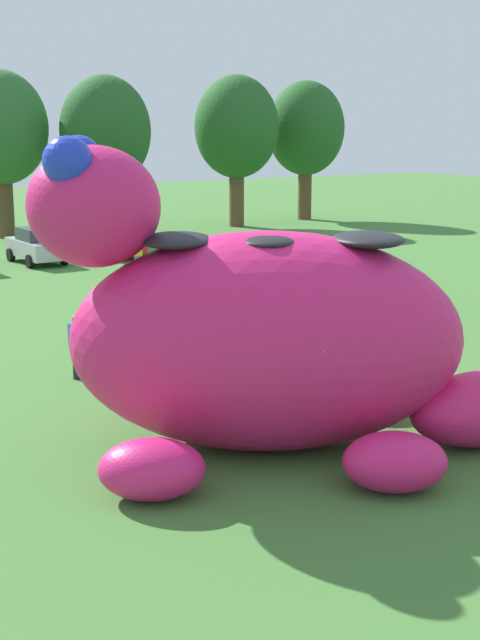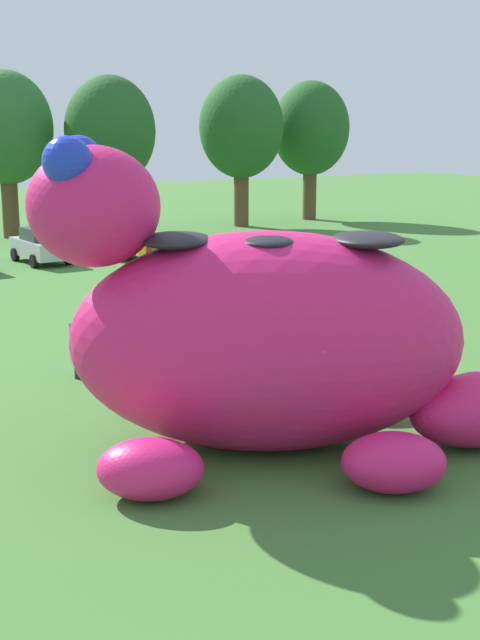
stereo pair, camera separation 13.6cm
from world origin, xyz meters
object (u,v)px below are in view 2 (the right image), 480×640
car_red (116,240)px  spectator_wandering (141,256)px  car_silver (41,245)px  spectator_near_inflatable (318,284)px  giant_inflatable_creature (267,338)px  spectator_by_cars (183,321)px  spectator_far_side (78,347)px

car_red → spectator_wandering: bearing=-103.5°
car_silver → spectator_near_inflatable: bearing=-72.1°
giant_inflatable_creature → spectator_by_cars: 8.31m
giant_inflatable_creature → spectator_far_side: giant_inflatable_creature is taller
car_red → spectator_far_side: size_ratio=2.48×
spectator_by_cars → spectator_far_side: (-3.76, -1.25, 0.00)m
giant_inflatable_creature → car_silver: size_ratio=2.93×
spectator_wandering → spectator_far_side: size_ratio=1.00×
spectator_wandering → spectator_far_side: 15.89m
car_red → spectator_far_side: (-9.71, -19.29, -0.01)m
spectator_by_cars → spectator_far_side: bearing=-161.6°
car_silver → spectator_by_cars: (-2.05, -18.08, -0.01)m
spectator_by_cars → spectator_far_side: same height
car_silver → spectator_near_inflatable: 16.17m
car_silver → spectator_by_cars: 18.19m
spectator_by_cars → spectator_wandering: 13.11m
car_red → spectator_far_side: bearing=-116.7°
spectator_by_cars → spectator_wandering: bearing=69.6°
car_silver → spectator_far_side: car_silver is taller
spectator_near_inflatable → giant_inflatable_creature: bearing=-131.5°
car_silver → car_red: bearing=-0.5°
giant_inflatable_creature → spectator_wandering: bearing=71.1°
giant_inflatable_creature → car_silver: bearing=80.4°
car_silver → spectator_wandering: (2.53, -5.79, -0.01)m
car_silver → spectator_near_inflatable: size_ratio=2.43×
spectator_by_cars → spectator_near_inflatable: bearing=21.0°
car_silver → spectator_wandering: size_ratio=2.43×
spectator_near_inflatable → spectator_wandering: size_ratio=1.00×
giant_inflatable_creature → car_silver: (4.38, 25.93, -1.42)m
car_red → spectator_by_cars: (-5.95, -18.04, -0.01)m
car_silver → spectator_by_cars: size_ratio=2.43×
car_silver → spectator_far_side: size_ratio=2.43×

